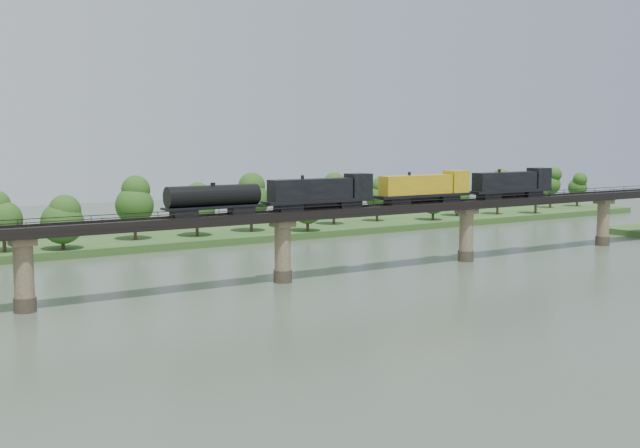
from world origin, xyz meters
TOP-DOWN VIEW (x-y plane):
  - ground at (0.00, 0.00)m, footprint 400.00×400.00m
  - far_bank at (0.00, 85.00)m, footprint 300.00×24.00m
  - bridge at (0.00, 30.00)m, footprint 236.00×30.00m
  - bridge_superstructure at (0.00, 30.00)m, footprint 220.00×4.90m
  - far_treeline at (-8.21, 80.52)m, footprint 289.06×17.54m
  - freight_train at (22.00, 30.00)m, footprint 81.68×3.18m

SIDE VIEW (x-z plane):
  - ground at x=0.00m, z-range 0.00..0.00m
  - far_bank at x=0.00m, z-range 0.00..1.60m
  - bridge at x=0.00m, z-range -0.29..11.21m
  - far_treeline at x=-8.21m, z-range 2.03..15.63m
  - bridge_superstructure at x=0.00m, z-range 11.42..12.17m
  - freight_train at x=22.00m, z-range 11.37..17.00m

